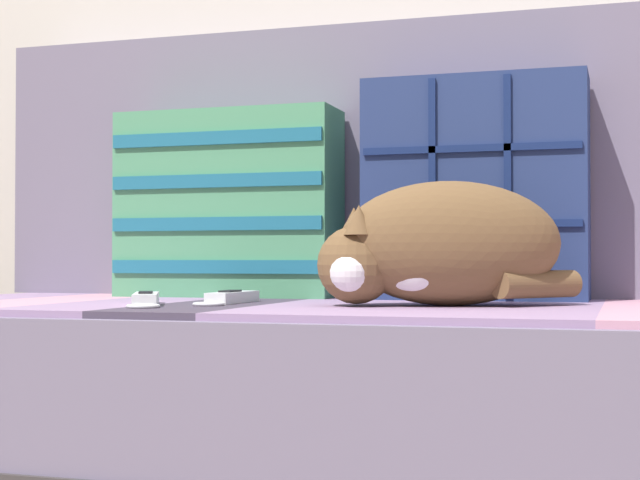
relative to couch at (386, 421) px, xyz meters
name	(u,v)px	position (x,y,z in m)	size (l,w,h in m)	color
couch	(386,421)	(0.00, 0.00, 0.00)	(1.77, 0.79, 0.37)	#3D3838
sofa_backrest	(426,161)	(0.00, 0.33, 0.45)	(1.74, 0.14, 0.52)	slate
throw_pillow_quilted	(475,189)	(0.12, 0.18, 0.38)	(0.38, 0.14, 0.39)	navy
throw_pillow_striped	(228,204)	(-0.35, 0.18, 0.36)	(0.42, 0.14, 0.35)	#4C9366
sleeping_cat	(437,247)	(0.10, -0.07, 0.28)	(0.38, 0.28, 0.19)	brown
game_remote_near	(231,298)	(-0.24, -0.08, 0.20)	(0.05, 0.19, 0.02)	white
game_remote_far	(146,299)	(-0.34, -0.17, 0.20)	(0.12, 0.20, 0.02)	white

